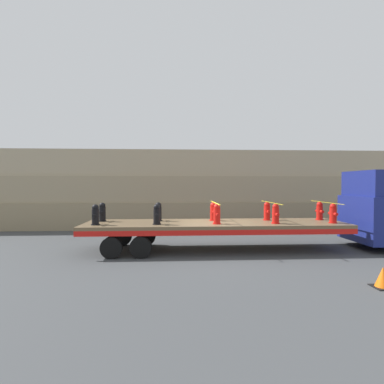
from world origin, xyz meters
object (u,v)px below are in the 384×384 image
(fire_hydrant_black_far_0, at_px, (102,212))
(flatbed_trailer, at_px, (202,227))
(fire_hydrant_red_far_2, at_px, (213,212))
(fire_hydrant_red_near_3, at_px, (276,214))
(fire_hydrant_black_near_0, at_px, (95,215))
(fire_hydrant_red_near_4, at_px, (333,214))
(fire_hydrant_red_near_2, at_px, (217,214))
(fire_hydrant_red_far_3, at_px, (267,211))
(fire_hydrant_black_far_1, at_px, (158,212))
(truck_cab, at_px, (381,210))
(fire_hydrant_black_near_1, at_px, (157,215))
(traffic_cone, at_px, (383,278))
(fire_hydrant_red_far_4, at_px, (320,211))

(fire_hydrant_black_far_0, bearing_deg, flatbed_trailer, -7.66)
(fire_hydrant_red_far_2, bearing_deg, fire_hydrant_red_near_3, -25.39)
(fire_hydrant_red_near_3, bearing_deg, flatbed_trailer, 169.13)
(flatbed_trailer, bearing_deg, fire_hydrant_black_near_0, -172.34)
(fire_hydrant_red_far_2, bearing_deg, fire_hydrant_red_near_4, -13.35)
(fire_hydrant_red_near_2, distance_m, fire_hydrant_red_far_3, 2.63)
(fire_hydrant_black_near_0, bearing_deg, fire_hydrant_red_far_3, 8.99)
(fire_hydrant_black_far_1, height_order, fire_hydrant_red_near_2, same)
(truck_cab, bearing_deg, fire_hydrant_red_near_2, -175.52)
(fire_hydrant_black_near_0, distance_m, fire_hydrant_black_near_1, 2.37)
(fire_hydrant_black_near_0, xyz_separation_m, fire_hydrant_black_far_0, (0.00, 1.13, 0.00))
(fire_hydrant_red_far_2, xyz_separation_m, fire_hydrant_red_near_4, (4.74, -1.13, 0.00))
(fire_hydrant_red_far_2, bearing_deg, truck_cab, -4.48)
(traffic_cone, bearing_deg, fire_hydrant_red_near_3, 109.33)
(flatbed_trailer, bearing_deg, fire_hydrant_red_near_4, -6.06)
(fire_hydrant_black_far_1, xyz_separation_m, fire_hydrant_red_near_3, (4.74, -1.13, 0.00))
(truck_cab, distance_m, fire_hydrant_red_far_2, 7.21)
(flatbed_trailer, height_order, fire_hydrant_black_near_1, fire_hydrant_black_near_1)
(fire_hydrant_black_far_0, height_order, fire_hydrant_red_near_2, same)
(flatbed_trailer, bearing_deg, fire_hydrant_black_far_1, 162.74)
(flatbed_trailer, bearing_deg, fire_hydrant_red_near_3, -10.87)
(flatbed_trailer, height_order, fire_hydrant_red_far_3, fire_hydrant_red_far_3)
(fire_hydrant_red_far_2, bearing_deg, fire_hydrant_black_near_0, -166.65)
(fire_hydrant_black_near_1, xyz_separation_m, fire_hydrant_red_near_3, (4.74, 0.00, 0.00))
(fire_hydrant_red_near_2, bearing_deg, fire_hydrant_red_far_2, 90.00)
(fire_hydrant_red_far_2, bearing_deg, fire_hydrant_red_far_3, 0.00)
(truck_cab, distance_m, fire_hydrant_black_near_1, 9.58)
(truck_cab, height_order, flatbed_trailer, truck_cab)
(traffic_cone, bearing_deg, fire_hydrant_black_near_1, 145.99)
(fire_hydrant_red_far_3, distance_m, traffic_cone, 5.67)
(flatbed_trailer, height_order, fire_hydrant_black_near_0, fire_hydrant_black_near_0)
(fire_hydrant_red_near_2, distance_m, fire_hydrant_red_near_4, 4.74)
(fire_hydrant_red_far_3, distance_m, fire_hydrant_red_near_4, 2.63)
(fire_hydrant_red_near_2, height_order, traffic_cone, fire_hydrant_red_near_2)
(flatbed_trailer, xyz_separation_m, fire_hydrant_red_near_2, (0.56, -0.56, 0.58))
(truck_cab, bearing_deg, fire_hydrant_black_near_0, -177.30)
(fire_hydrant_black_near_0, xyz_separation_m, fire_hydrant_red_far_2, (4.74, 1.13, 0.00))
(fire_hydrant_black_far_0, xyz_separation_m, fire_hydrant_red_near_3, (7.12, -1.13, 0.00))
(fire_hydrant_red_near_3, bearing_deg, truck_cab, 6.67)
(truck_cab, xyz_separation_m, fire_hydrant_black_near_1, (-9.56, -0.56, -0.07))
(fire_hydrant_red_near_2, bearing_deg, fire_hydrant_black_far_0, 166.65)
(fire_hydrant_black_near_0, xyz_separation_m, fire_hydrant_red_near_3, (7.12, 0.00, 0.00))
(flatbed_trailer, xyz_separation_m, fire_hydrant_black_far_1, (-1.81, 0.56, 0.58))
(fire_hydrant_black_far_0, xyz_separation_m, fire_hydrant_red_near_2, (4.74, -1.13, 0.00))
(fire_hydrant_black_far_1, relative_size, fire_hydrant_red_far_4, 1.00)
(flatbed_trailer, bearing_deg, truck_cab, 0.00)
(fire_hydrant_red_near_2, bearing_deg, fire_hydrant_black_near_1, 180.00)
(fire_hydrant_black_far_0, bearing_deg, fire_hydrant_red_far_2, 0.00)
(fire_hydrant_black_far_0, height_order, fire_hydrant_black_far_1, same)
(fire_hydrant_red_near_3, xyz_separation_m, fire_hydrant_red_near_4, (2.37, 0.00, 0.00))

